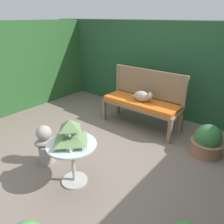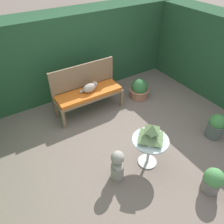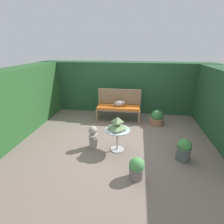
# 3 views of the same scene
# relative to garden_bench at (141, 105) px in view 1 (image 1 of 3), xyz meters

# --- Properties ---
(ground) EXTENTS (30.00, 30.00, 0.00)m
(ground) POSITION_rel_garden_bench_xyz_m (0.10, -1.13, -0.44)
(ground) COLOR #75665B
(foliage_hedge_back) EXTENTS (6.40, 0.76, 1.85)m
(foliage_hedge_back) POSITION_rel_garden_bench_xyz_m (0.10, 1.16, 0.49)
(foliage_hedge_back) COLOR #234C2D
(foliage_hedge_back) RESTS_ON ground
(foliage_hedge_left) EXTENTS (0.70, 3.52, 1.83)m
(foliage_hedge_left) POSITION_rel_garden_bench_xyz_m (-2.75, -0.98, 0.48)
(foliage_hedge_left) COLOR #285628
(foliage_hedge_left) RESTS_ON ground
(garden_bench) EXTENTS (1.46, 0.50, 0.51)m
(garden_bench) POSITION_rel_garden_bench_xyz_m (0.00, 0.00, 0.00)
(garden_bench) COLOR #7F664C
(garden_bench) RESTS_ON ground
(bench_backrest) EXTENTS (1.46, 0.06, 1.04)m
(bench_backrest) POSITION_rel_garden_bench_xyz_m (0.00, 0.23, 0.30)
(bench_backrest) COLOR #7F664C
(bench_backrest) RESTS_ON ground
(cat) EXTENTS (0.42, 0.23, 0.21)m
(cat) POSITION_rel_garden_bench_xyz_m (0.03, -0.01, 0.17)
(cat) COLOR #A89989
(cat) RESTS_ON garden_bench
(patio_table) EXTENTS (0.60, 0.60, 0.55)m
(patio_table) POSITION_rel_garden_bench_xyz_m (0.17, -1.81, -0.00)
(patio_table) COLOR #B7B7B2
(patio_table) RESTS_ON ground
(pagoda_birdhouse) EXTENTS (0.37, 0.37, 0.31)m
(pagoda_birdhouse) POSITION_rel_garden_bench_xyz_m (0.17, -1.81, 0.25)
(pagoda_birdhouse) COLOR #B2BCA8
(pagoda_birdhouse) RESTS_ON patio_table
(garden_bust) EXTENTS (0.27, 0.34, 0.58)m
(garden_bust) POSITION_rel_garden_bench_xyz_m (-0.43, -1.78, -0.14)
(garden_bust) COLOR gray
(garden_bust) RESTS_ON ground
(potted_plant_bench_left) EXTENTS (0.48, 0.48, 0.48)m
(potted_plant_bench_left) POSITION_rel_garden_bench_xyz_m (1.27, -0.14, -0.23)
(potted_plant_bench_left) COLOR #9E664C
(potted_plant_bench_left) RESTS_ON ground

